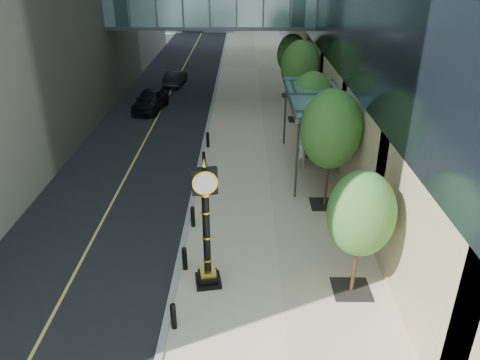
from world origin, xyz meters
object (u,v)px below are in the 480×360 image
object	(u,v)px
car_near	(151,100)
car_far	(175,78)
pedestrian	(301,153)
street_clock	(207,235)

from	to	relation	value
car_near	car_far	distance (m)	7.74
pedestrian	car_near	world-z (taller)	pedestrian
street_clock	car_near	distance (m)	22.43
pedestrian	car_near	size ratio (longest dim) A/B	0.37
street_clock	car_near	xyz separation A→B (m)	(-6.03, 21.56, -1.37)
street_clock	pedestrian	world-z (taller)	street_clock
pedestrian	car_far	distance (m)	21.13
pedestrian	car_far	world-z (taller)	pedestrian
street_clock	car_far	bearing A→B (deg)	89.96
pedestrian	street_clock	bearing A→B (deg)	66.81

